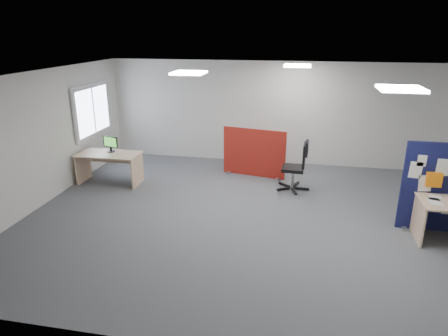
% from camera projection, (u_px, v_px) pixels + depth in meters
% --- Properties ---
extents(floor, '(9.00, 9.00, 0.00)m').
position_uv_depth(floor, '(260.00, 218.00, 7.74)').
color(floor, '#57595F').
rests_on(floor, ground).
extents(ceiling, '(9.00, 7.00, 0.02)m').
position_uv_depth(ceiling, '(265.00, 76.00, 6.85)').
color(ceiling, white).
rests_on(ceiling, wall_back).
extents(wall_back, '(9.00, 0.02, 2.70)m').
position_uv_depth(wall_back, '(276.00, 113.00, 10.54)').
color(wall_back, silver).
rests_on(wall_back, floor).
extents(wall_front, '(9.00, 0.02, 2.70)m').
position_uv_depth(wall_front, '(227.00, 248.00, 4.05)').
color(wall_front, silver).
rests_on(wall_front, floor).
extents(wall_left, '(0.02, 7.00, 2.70)m').
position_uv_depth(wall_left, '(42.00, 139.00, 8.11)').
color(wall_left, silver).
rests_on(wall_left, floor).
extents(window, '(0.06, 1.70, 1.30)m').
position_uv_depth(window, '(93.00, 110.00, 9.89)').
color(window, white).
rests_on(window, wall_left).
extents(ceiling_lights, '(4.10, 4.10, 0.04)m').
position_uv_depth(ceiling_lights, '(286.00, 74.00, 7.41)').
color(ceiling_lights, white).
rests_on(ceiling_lights, ceiling).
extents(red_divider, '(1.56, 0.36, 1.19)m').
position_uv_depth(red_divider, '(254.00, 153.00, 9.77)').
color(red_divider, maroon).
rests_on(red_divider, floor).
extents(second_desk, '(1.43, 0.71, 0.73)m').
position_uv_depth(second_desk, '(110.00, 161.00, 9.34)').
color(second_desk, '#DEB38E').
rests_on(second_desk, floor).
extents(monitor_second, '(0.40, 0.18, 0.37)m').
position_uv_depth(monitor_second, '(110.00, 143.00, 9.32)').
color(monitor_second, black).
rests_on(monitor_second, second_desk).
extents(office_chair, '(0.73, 0.75, 1.13)m').
position_uv_depth(office_chair, '(299.00, 163.00, 8.87)').
color(office_chair, black).
rests_on(office_chair, floor).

